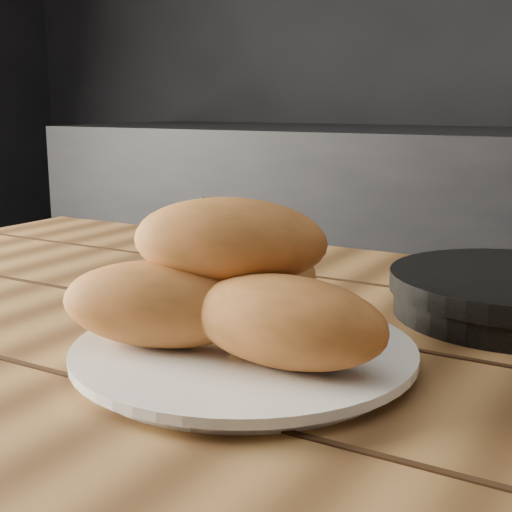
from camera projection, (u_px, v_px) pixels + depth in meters
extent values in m
cube|color=#9E6E3B|center=(354.00, 408.00, 0.56)|extent=(1.62, 0.99, 0.04)
cylinder|color=brown|center=(82.00, 456.00, 1.26)|extent=(0.07, 0.07, 0.71)
cylinder|color=white|center=(244.00, 358.00, 0.60)|extent=(0.26, 0.26, 0.01)
cylinder|color=white|center=(244.00, 349.00, 0.60)|extent=(0.29, 0.29, 0.01)
ellipsoid|color=#C87137|center=(159.00, 304.00, 0.59)|extent=(0.18, 0.12, 0.07)
ellipsoid|color=#C87137|center=(286.00, 322.00, 0.54)|extent=(0.16, 0.08, 0.07)
ellipsoid|color=#C87137|center=(273.00, 287.00, 0.64)|extent=(0.11, 0.17, 0.07)
ellipsoid|color=#C87137|center=(229.00, 241.00, 0.58)|extent=(0.18, 0.12, 0.07)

